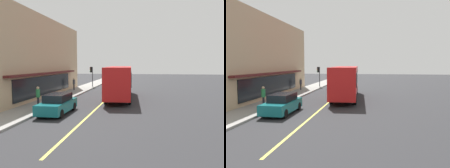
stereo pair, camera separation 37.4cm
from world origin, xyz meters
TOP-DOWN VIEW (x-y plane):
  - ground at (0.00, 0.00)m, footprint 120.00×120.00m
  - sidewalk at (0.00, 5.25)m, footprint 80.00×2.92m
  - lane_centre_stripe at (0.00, 0.00)m, footprint 36.00×0.16m
  - storefront_building at (-2.36, 10.86)m, footprint 22.80×8.94m
  - bus at (-1.62, -1.34)m, footprint 11.25×3.14m
  - traffic_light at (9.37, 4.44)m, footprint 0.30×0.52m
  - car_teal at (-9.85, 2.54)m, footprint 4.31×1.88m
  - pedestrian_at_corner at (-8.39, 4.85)m, footprint 0.34×0.34m
  - pedestrian_by_curb at (4.45, 5.83)m, footprint 0.34×0.34m

SIDE VIEW (x-z plane):
  - ground at x=0.00m, z-range 0.00..0.00m
  - lane_centre_stripe at x=0.00m, z-range 0.00..0.01m
  - sidewalk at x=0.00m, z-range 0.00..0.15m
  - car_teal at x=-9.85m, z-range -0.02..1.50m
  - pedestrian_by_curb at x=4.45m, z-range 0.32..1.99m
  - pedestrian_at_corner at x=-8.39m, z-range 0.33..2.09m
  - bus at x=-1.62m, z-range 0.24..3.74m
  - traffic_light at x=9.37m, z-range 0.93..4.13m
  - storefront_building at x=-2.36m, z-range -0.01..9.01m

